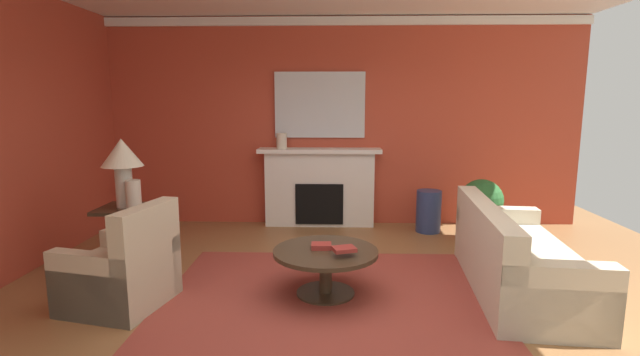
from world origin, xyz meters
TOP-DOWN VIEW (x-y plane):
  - ground_plane at (0.00, 0.00)m, footprint 8.63×8.63m
  - wall_fireplace at (0.00, 2.87)m, footprint 7.24×0.12m
  - crown_moulding at (0.00, 2.79)m, footprint 7.24×0.08m
  - area_rug at (-0.07, 0.13)m, footprint 3.07×2.40m
  - fireplace at (-0.21, 2.66)m, footprint 1.80×0.35m
  - mantel_mirror at (-0.21, 2.78)m, footprint 1.32×0.04m
  - sofa at (1.78, 0.30)m, footprint 1.10×2.18m
  - armchair_near_window at (-1.91, -0.16)m, footprint 0.96×0.96m
  - coffee_table at (-0.07, 0.13)m, footprint 1.00×1.00m
  - side_table at (-2.28, 0.79)m, footprint 0.56×0.56m
  - table_lamp at (-2.28, 0.79)m, footprint 0.44×0.44m
  - vase_on_side_table at (-2.13, 0.67)m, footprint 0.16×0.16m
  - vase_tall_corner at (1.35, 2.36)m, footprint 0.35×0.35m
  - vase_mantel_left at (-0.76, 2.61)m, footprint 0.15×0.15m
  - book_red_cover at (-0.12, 0.18)m, footprint 0.20×0.15m
  - book_art_folio at (0.10, -0.04)m, footprint 0.24×0.21m
  - potted_plant at (1.95, 1.94)m, footprint 0.56×0.56m

SIDE VIEW (x-z plane):
  - ground_plane at x=0.00m, z-range 0.00..0.00m
  - area_rug at x=-0.07m, z-range 0.00..0.01m
  - sofa at x=1.78m, z-range -0.13..0.72m
  - vase_tall_corner at x=1.35m, z-range 0.00..0.60m
  - armchair_near_window at x=-1.91m, z-range -0.17..0.78m
  - coffee_table at x=-0.07m, z-range 0.11..0.56m
  - side_table at x=-2.28m, z-range 0.05..0.75m
  - book_red_cover at x=-0.12m, z-range 0.45..0.50m
  - potted_plant at x=1.95m, z-range 0.08..0.91m
  - book_art_folio at x=0.10m, z-range 0.50..0.53m
  - fireplace at x=-0.21m, z-range -0.03..1.13m
  - vase_on_side_table at x=-2.13m, z-range 0.70..1.02m
  - table_lamp at x=-2.28m, z-range 0.85..1.60m
  - vase_mantel_left at x=-0.76m, z-range 1.16..1.38m
  - wall_fireplace at x=0.00m, z-range 0.00..3.05m
  - mantel_mirror at x=-0.21m, z-range 1.31..2.26m
  - crown_moulding at x=0.00m, z-range 2.91..3.03m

